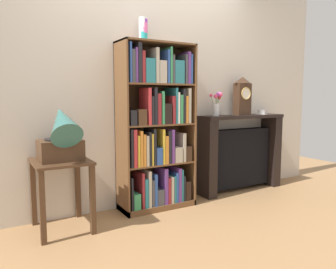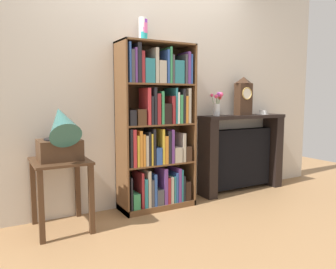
# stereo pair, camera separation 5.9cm
# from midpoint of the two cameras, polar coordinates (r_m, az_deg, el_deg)

# --- Properties ---
(ground_plane) EXTENTS (7.80, 6.40, 0.02)m
(ground_plane) POSITION_cam_midpoint_polar(r_m,az_deg,el_deg) (3.49, -1.41, -13.24)
(ground_plane) COLOR #997047
(wall_back) EXTENTS (4.80, 0.08, 2.60)m
(wall_back) POSITION_cam_midpoint_polar(r_m,az_deg,el_deg) (3.63, -2.60, 8.58)
(wall_back) COLOR beige
(wall_back) RESTS_ON ground
(bookshelf) EXTENTS (0.79, 0.33, 1.72)m
(bookshelf) POSITION_cam_midpoint_polar(r_m,az_deg,el_deg) (3.41, -2.51, 0.35)
(bookshelf) COLOR brown
(bookshelf) RESTS_ON ground
(cup_stack) EXTENTS (0.09, 0.09, 0.24)m
(cup_stack) POSITION_cam_midpoint_polar(r_m,az_deg,el_deg) (3.45, -4.85, 17.66)
(cup_stack) COLOR #28B2B7
(cup_stack) RESTS_ON bookshelf
(side_table_left) EXTENTS (0.47, 0.54, 0.62)m
(side_table_left) POSITION_cam_midpoint_polar(r_m,az_deg,el_deg) (3.05, -18.60, -7.08)
(side_table_left) COLOR #472D1C
(side_table_left) RESTS_ON ground
(gramophone) EXTENTS (0.35, 0.51, 0.55)m
(gramophone) POSITION_cam_midpoint_polar(r_m,az_deg,el_deg) (2.91, -18.58, -0.07)
(gramophone) COLOR #472D1C
(gramophone) RESTS_ON side_table_left
(fireplace_mantel) EXTENTS (1.17, 0.28, 0.95)m
(fireplace_mantel) POSITION_cam_midpoint_polar(r_m,az_deg,el_deg) (4.20, 11.99, -3.22)
(fireplace_mantel) COLOR black
(fireplace_mantel) RESTS_ON ground
(mantel_clock) EXTENTS (0.19, 0.13, 0.46)m
(mantel_clock) POSITION_cam_midpoint_polar(r_m,az_deg,el_deg) (4.12, 12.42, 6.57)
(mantel_clock) COLOR #382316
(mantel_clock) RESTS_ON fireplace_mantel
(flower_vase) EXTENTS (0.12, 0.13, 0.28)m
(flower_vase) POSITION_cam_midpoint_polar(r_m,az_deg,el_deg) (3.85, 7.99, 5.17)
(flower_vase) COLOR silver
(flower_vase) RESTS_ON fireplace_mantel
(teacup_with_saucer) EXTENTS (0.15, 0.15, 0.06)m
(teacup_with_saucer) POSITION_cam_midpoint_polar(r_m,az_deg,el_deg) (4.36, 15.53, 3.73)
(teacup_with_saucer) COLOR white
(teacup_with_saucer) RESTS_ON fireplace_mantel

